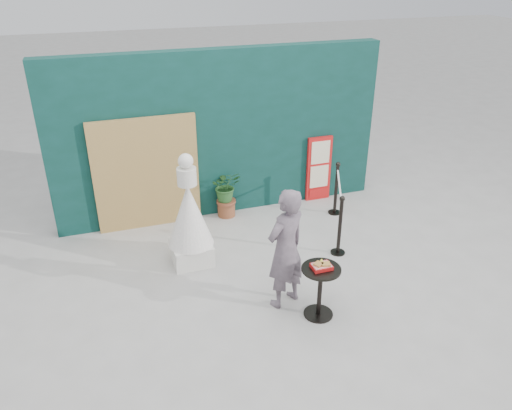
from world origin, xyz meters
TOP-DOWN VIEW (x-y plane):
  - ground at (0.00, 0.00)m, footprint 60.00×60.00m
  - back_wall at (0.00, 3.15)m, footprint 6.00×0.30m
  - bamboo_fence at (-1.40, 2.94)m, footprint 1.80×0.08m
  - woman at (0.03, 0.08)m, footprint 0.75×0.64m
  - menu_board at (1.90, 2.95)m, footprint 0.50×0.07m
  - statue at (-0.97, 1.53)m, footprint 0.71×0.71m
  - cafe_table at (0.37, -0.33)m, footprint 0.52×0.52m
  - food_basket at (0.37, -0.33)m, footprint 0.26×0.19m
  - planter at (-0.02, 2.86)m, footprint 0.53×0.46m
  - stanchion_barrier at (1.65, 1.64)m, footprint 0.84×1.54m

SIDE VIEW (x-z plane):
  - ground at x=0.00m, z-range 0.00..0.00m
  - stanchion_barrier at x=1.65m, z-range -0.02..1.01m
  - cafe_table at x=0.37m, z-range 0.12..0.87m
  - planter at x=-0.02m, z-range 0.07..0.98m
  - menu_board at x=1.90m, z-range 0.00..1.30m
  - statue at x=-0.97m, z-range -0.17..1.66m
  - food_basket at x=0.37m, z-range 0.73..0.84m
  - woman at x=0.03m, z-range 0.00..1.74m
  - bamboo_fence at x=-1.40m, z-range 0.00..2.00m
  - back_wall at x=0.00m, z-range 0.00..3.00m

